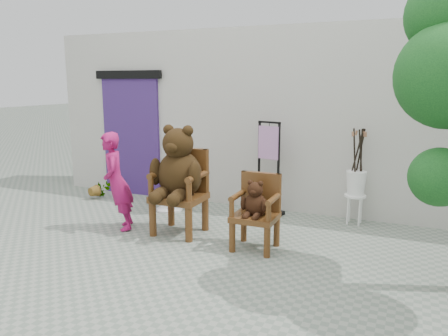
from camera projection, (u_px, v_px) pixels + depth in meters
name	position (u px, v px, depth m)	size (l,w,h in m)	color
ground_plane	(223.00, 272.00, 4.96)	(60.00, 60.00, 0.00)	gray
back_wall	(295.00, 119.00, 7.46)	(9.00, 1.00, 3.00)	beige
doorway	(131.00, 133.00, 8.22)	(1.40, 0.11, 2.33)	#3A2061
chair_big	(179.00, 174.00, 6.08)	(0.76, 0.81, 1.55)	#43250E
chair_small	(256.00, 206.00, 5.57)	(0.55, 0.51, 0.97)	#43250E
person	(117.00, 182.00, 6.26)	(0.52, 0.34, 1.42)	#9D1355
cafe_table	(169.00, 185.00, 7.26)	(0.60, 0.60, 0.70)	white
display_stand	(268.00, 180.00, 6.98)	(0.52, 0.45, 1.51)	black
stool_bucket	(356.00, 183.00, 6.51)	(0.32, 0.32, 1.45)	white
potted_plant	(99.00, 188.00, 8.05)	(0.34, 0.29, 0.37)	#0F3715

